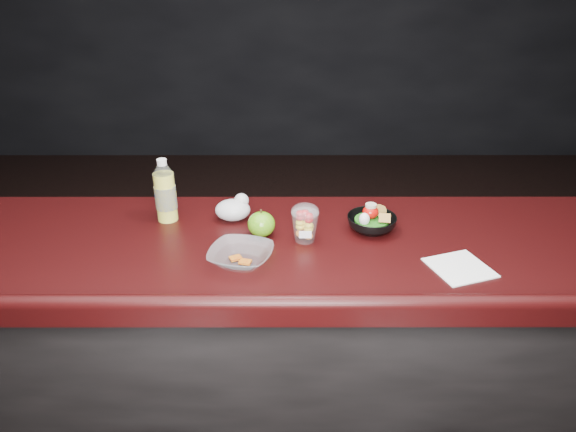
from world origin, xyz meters
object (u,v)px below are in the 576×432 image
(green_apple, at_px, (261,224))
(snack_bowl, at_px, (371,222))
(lemonade_bottle, at_px, (165,195))
(takeout_bowl, at_px, (241,256))
(fruit_cup, at_px, (305,222))

(green_apple, distance_m, snack_bowl, 0.36)
(lemonade_bottle, distance_m, takeout_bowl, 0.40)
(fruit_cup, height_order, green_apple, fruit_cup)
(lemonade_bottle, distance_m, snack_bowl, 0.70)
(green_apple, distance_m, takeout_bowl, 0.18)
(snack_bowl, bearing_deg, green_apple, -173.94)
(fruit_cup, bearing_deg, green_apple, 167.31)
(lemonade_bottle, height_order, takeout_bowl, lemonade_bottle)
(lemonade_bottle, bearing_deg, fruit_cup, -17.66)
(green_apple, xyz_separation_m, takeout_bowl, (-0.05, -0.17, -0.02))
(fruit_cup, bearing_deg, takeout_bowl, -144.59)
(fruit_cup, distance_m, snack_bowl, 0.24)
(green_apple, xyz_separation_m, snack_bowl, (0.36, 0.04, -0.01))
(fruit_cup, relative_size, green_apple, 1.36)
(snack_bowl, height_order, takeout_bowl, snack_bowl)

